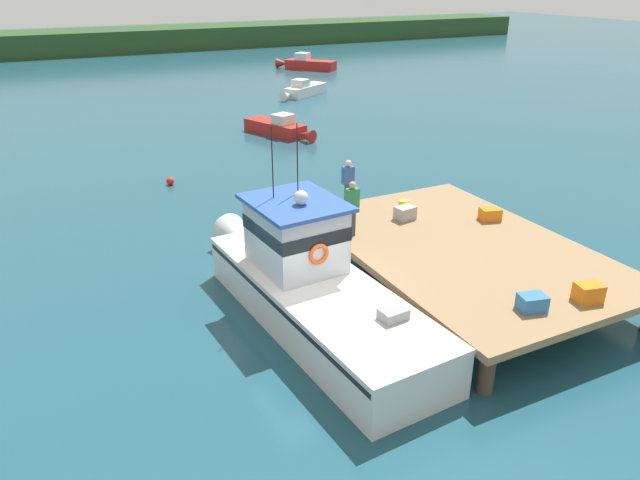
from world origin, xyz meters
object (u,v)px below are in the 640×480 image
(bait_bucket, at_px, (403,205))
(deckhand_further_back, at_px, (348,184))
(deckhand_by_the_boat, at_px, (352,207))
(crate_single_by_cleat, at_px, (490,214))
(crate_single_far, at_px, (588,293))
(mooring_buoy_outer, at_px, (170,181))
(main_fishing_boat, at_px, (309,282))
(crate_stack_near_edge, at_px, (405,213))
(moored_boat_near_channel, at_px, (279,128))
(moored_boat_far_right, at_px, (303,90))
(crate_stack_mid_dock, at_px, (532,303))
(moored_boat_off_the_point, at_px, (307,64))

(bait_bucket, distance_m, deckhand_further_back, 1.92)
(deckhand_by_the_boat, height_order, deckhand_further_back, same)
(crate_single_by_cleat, bearing_deg, crate_single_far, -105.64)
(mooring_buoy_outer, bearing_deg, main_fishing_boat, -87.09)
(crate_stack_near_edge, distance_m, mooring_buoy_outer, 11.28)
(crate_stack_near_edge, distance_m, bait_bucket, 0.74)
(main_fishing_boat, relative_size, deckhand_by_the_boat, 6.08)
(moored_boat_near_channel, height_order, mooring_buoy_outer, moored_boat_near_channel)
(deckhand_further_back, xyz_separation_m, moored_boat_near_channel, (3.66, 14.26, -1.65))
(crate_single_far, bearing_deg, moored_boat_far_right, 76.46)
(deckhand_further_back, bearing_deg, crate_stack_near_edge, -53.04)
(main_fishing_boat, relative_size, crate_stack_near_edge, 16.51)
(deckhand_further_back, height_order, moored_boat_near_channel, deckhand_further_back)
(bait_bucket, xyz_separation_m, mooring_buoy_outer, (-5.29, 9.45, -1.20))
(crate_stack_mid_dock, relative_size, crate_single_far, 1.00)
(main_fishing_boat, distance_m, moored_boat_near_channel, 19.15)
(crate_stack_near_edge, distance_m, moored_boat_far_right, 27.06)
(crate_stack_near_edge, xyz_separation_m, bait_bucket, (0.37, 0.64, -0.03))
(crate_single_by_cleat, height_order, moored_boat_far_right, crate_single_by_cleat)
(crate_stack_near_edge, height_order, deckhand_further_back, deckhand_further_back)
(crate_stack_mid_dock, relative_size, moored_boat_near_channel, 0.13)
(main_fishing_boat, height_order, deckhand_by_the_boat, main_fishing_boat)
(crate_stack_mid_dock, xyz_separation_m, deckhand_further_back, (-0.64, 7.39, 0.67))
(deckhand_further_back, bearing_deg, bait_bucket, -30.65)
(crate_stack_mid_dock, bearing_deg, deckhand_further_back, 94.95)
(moored_boat_far_right, bearing_deg, crate_stack_near_edge, -108.50)
(moored_boat_near_channel, relative_size, mooring_buoy_outer, 14.33)
(crate_stack_near_edge, height_order, deckhand_by_the_boat, deckhand_by_the_boat)
(crate_single_by_cleat, height_order, crate_single_far, crate_single_far)
(crate_stack_mid_dock, bearing_deg, bait_bucket, 82.12)
(crate_stack_mid_dock, bearing_deg, main_fishing_boat, 135.08)
(mooring_buoy_outer, bearing_deg, crate_single_by_cleat, -57.43)
(main_fishing_boat, height_order, moored_boat_far_right, main_fishing_boat)
(crate_stack_near_edge, xyz_separation_m, crate_single_by_cleat, (2.31, -1.22, -0.01))
(crate_stack_mid_dock, bearing_deg, deckhand_by_the_boat, 105.74)
(bait_bucket, relative_size, mooring_buoy_outer, 1.03)
(crate_single_by_cleat, relative_size, bait_bucket, 1.76)
(main_fishing_boat, xyz_separation_m, deckhand_further_back, (3.13, 3.63, 1.05))
(deckhand_by_the_boat, bearing_deg, crate_single_by_cleat, -11.37)
(crate_single_by_cleat, height_order, bait_bucket, crate_single_by_cleat)
(deckhand_further_back, height_order, moored_boat_off_the_point, deckhand_further_back)
(moored_boat_far_right, distance_m, mooring_buoy_outer, 20.60)
(deckhand_by_the_boat, relative_size, mooring_buoy_outer, 4.92)
(main_fishing_boat, distance_m, moored_boat_far_right, 30.58)
(crate_single_by_cleat, height_order, mooring_buoy_outer, crate_single_by_cleat)
(crate_single_by_cleat, distance_m, deckhand_by_the_boat, 4.52)
(main_fishing_boat, xyz_separation_m, bait_bucket, (4.67, 2.72, 0.36))
(deckhand_by_the_boat, bearing_deg, deckhand_further_back, 64.21)
(crate_single_far, distance_m, bait_bucket, 6.78)
(crate_single_by_cleat, distance_m, moored_boat_off_the_point, 40.38)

